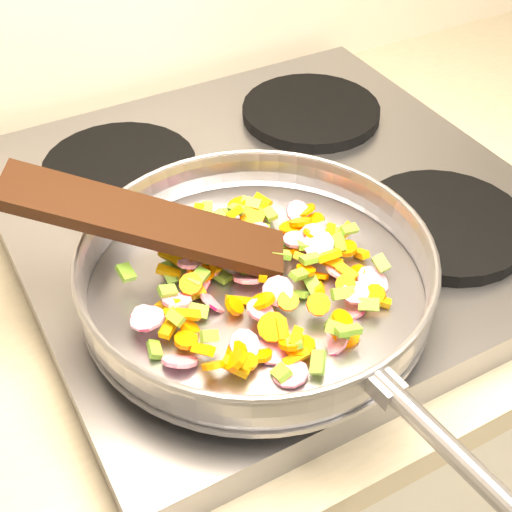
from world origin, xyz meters
TOP-DOWN VIEW (x-y plane):
  - cooktop at (-0.70, 1.67)m, footprint 0.60×0.60m
  - grate_fl at (-0.84, 1.52)m, footprint 0.19×0.19m
  - grate_fr at (-0.56, 1.52)m, footprint 0.19×0.19m
  - grate_bl at (-0.84, 1.81)m, footprint 0.19×0.19m
  - grate_br at (-0.56, 1.81)m, footprint 0.19×0.19m
  - saute_pan at (-0.80, 1.52)m, footprint 0.38×0.55m
  - vegetable_heap at (-0.80, 1.53)m, footprint 0.26×0.27m
  - wooden_spatula at (-0.88, 1.60)m, footprint 0.26×0.19m

SIDE VIEW (x-z plane):
  - cooktop at x=-0.70m, z-range 0.90..0.94m
  - grate_fl at x=-0.84m, z-range 0.94..0.96m
  - grate_fr at x=-0.56m, z-range 0.94..0.96m
  - grate_bl at x=-0.84m, z-range 0.94..0.96m
  - grate_br at x=-0.56m, z-range 0.94..0.96m
  - vegetable_heap at x=-0.80m, z-range 0.95..1.00m
  - saute_pan at x=-0.80m, z-range 0.96..1.01m
  - wooden_spatula at x=-0.88m, z-range 0.97..1.07m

